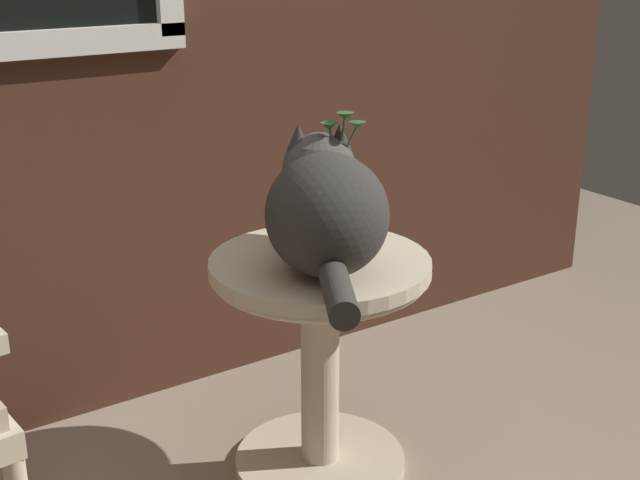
% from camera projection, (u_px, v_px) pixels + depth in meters
% --- Properties ---
extents(wicker_side_table, '(0.56, 0.56, 0.61)m').
position_uv_depth(wicker_side_table, '(320.00, 331.00, 2.20)').
color(wicker_side_table, beige).
rests_on(wicker_side_table, ground_plane).
extents(cat, '(0.42, 0.63, 0.32)m').
position_uv_depth(cat, '(326.00, 207.00, 2.03)').
color(cat, '#33302D').
rests_on(cat, wicker_side_table).
extents(pewter_vase_with_ivy, '(0.14, 0.14, 0.35)m').
position_uv_depth(pewter_vase_with_ivy, '(336.00, 205.00, 2.21)').
color(pewter_vase_with_ivy, '#99999E').
rests_on(pewter_vase_with_ivy, wicker_side_table).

